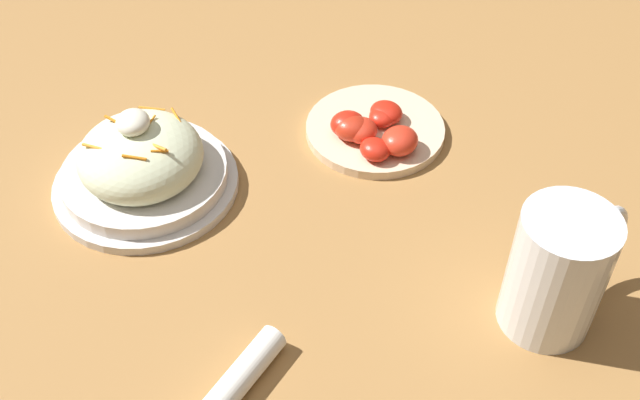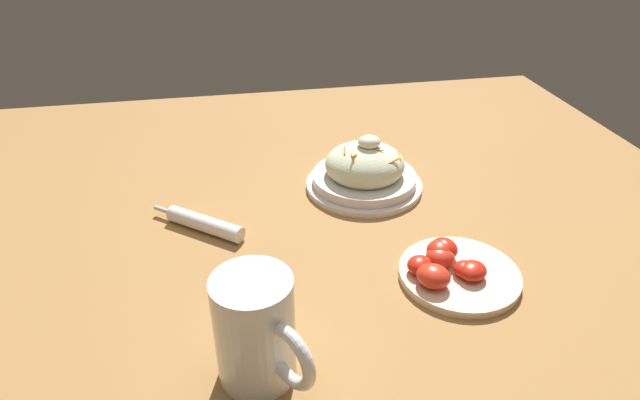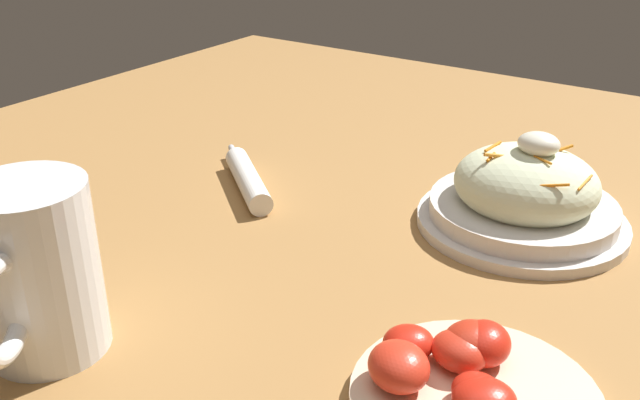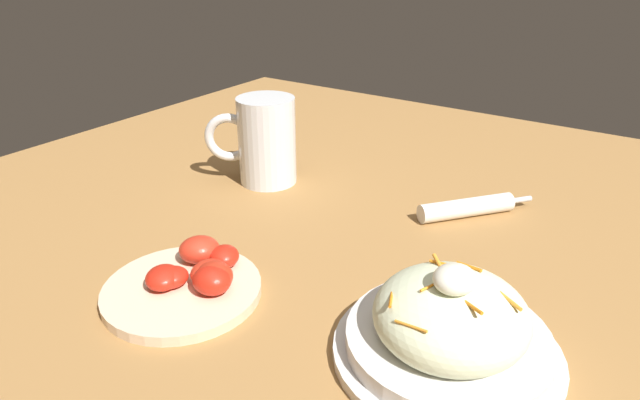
# 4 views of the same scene
# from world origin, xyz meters

# --- Properties ---
(ground_plane) EXTENTS (1.43, 1.43, 0.00)m
(ground_plane) POSITION_xyz_m (0.00, 0.00, 0.00)
(ground_plane) COLOR #9E703D
(salad_plate) EXTENTS (0.22, 0.22, 0.10)m
(salad_plate) POSITION_xyz_m (-0.09, -0.16, 0.03)
(salad_plate) COLOR silver
(salad_plate) RESTS_ON ground_plane
(beer_mug) EXTENTS (0.10, 0.13, 0.14)m
(beer_mug) POSITION_xyz_m (0.14, 0.24, 0.06)
(beer_mug) COLOR white
(beer_mug) RESTS_ON ground_plane
(napkin_roll) EXTENTS (0.15, 0.13, 0.03)m
(napkin_roll) POSITION_xyz_m (0.20, -0.07, 0.01)
(napkin_roll) COLOR white
(napkin_roll) RESTS_ON ground_plane
(tomato_plate) EXTENTS (0.18, 0.18, 0.04)m
(tomato_plate) POSITION_xyz_m (-0.15, 0.12, 0.02)
(tomato_plate) COLOR beige
(tomato_plate) RESTS_ON ground_plane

